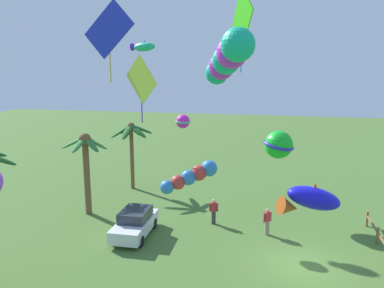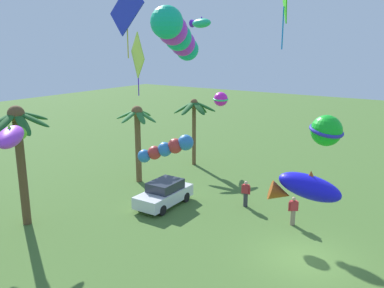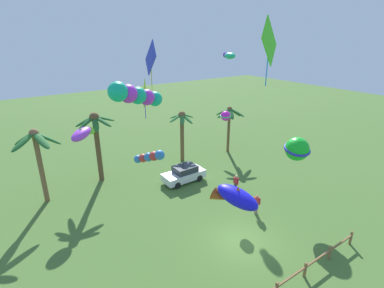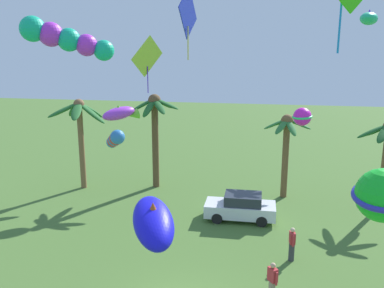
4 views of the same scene
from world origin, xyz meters
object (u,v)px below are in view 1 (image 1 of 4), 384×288
(parked_car_0, at_px, (135,223))
(spectator_0, at_px, (267,221))
(kite_fish_4, at_px, (310,199))
(kite_ball_5, at_px, (279,145))
(kite_tube_6, at_px, (228,59))
(kite_diamond_9, at_px, (242,19))
(kite_ball_7, at_px, (183,121))
(palm_tree_0, at_px, (132,137))
(palm_tree_1, at_px, (86,156))
(kite_diamond_3, at_px, (109,30))
(kite_fish_0, at_px, (143,47))
(kite_diamond_1, at_px, (141,80))
(kite_tube_2, at_px, (191,176))
(spectator_1, at_px, (214,211))

(parked_car_0, bearing_deg, spectator_0, -77.30)
(kite_fish_4, distance_m, kite_ball_5, 7.64)
(kite_tube_6, relative_size, kite_diamond_9, 0.71)
(kite_ball_7, height_order, kite_diamond_9, kite_diamond_9)
(palm_tree_0, bearing_deg, parked_car_0, -158.40)
(parked_car_0, bearing_deg, kite_tube_6, -138.85)
(palm_tree_1, relative_size, kite_ball_5, 2.09)
(kite_fish_4, distance_m, kite_tube_6, 8.17)
(palm_tree_1, relative_size, kite_diamond_3, 1.49)
(kite_fish_0, bearing_deg, kite_diamond_3, -169.89)
(kite_diamond_3, height_order, kite_tube_6, kite_diamond_3)
(kite_diamond_1, relative_size, kite_fish_4, 0.83)
(kite_diamond_1, height_order, kite_tube_6, kite_tube_6)
(palm_tree_1, bearing_deg, kite_tube_2, -132.63)
(kite_fish_4, xyz_separation_m, kite_ball_7, (5.24, 7.09, 2.56))
(kite_tube_6, distance_m, kite_diamond_9, 10.79)
(kite_tube_2, xyz_separation_m, kite_diamond_3, (2.53, 4.27, 5.71))
(palm_tree_0, bearing_deg, kite_tube_2, -150.50)
(kite_tube_6, distance_m, kite_ball_7, 10.96)
(palm_tree_0, height_order, kite_tube_2, kite_tube_2)
(kite_tube_2, xyz_separation_m, kite_diamond_9, (9.14, -1.02, 6.84))
(palm_tree_1, distance_m, kite_tube_2, 11.87)
(palm_tree_1, bearing_deg, spectator_0, -94.05)
(kite_diamond_1, bearing_deg, kite_fish_4, -72.94)
(palm_tree_0, bearing_deg, kite_fish_4, -130.19)
(kite_ball_5, height_order, kite_tube_6, kite_tube_6)
(parked_car_0, relative_size, kite_diamond_1, 1.43)
(palm_tree_0, bearing_deg, spectator_0, -121.33)
(parked_car_0, bearing_deg, palm_tree_1, 59.19)
(parked_car_0, distance_m, kite_diamond_3, 10.75)
(spectator_0, bearing_deg, parked_car_0, 102.70)
(palm_tree_1, xyz_separation_m, kite_diamond_3, (-5.44, -4.40, 7.15))
(kite_tube_2, relative_size, kite_ball_5, 0.79)
(parked_car_0, xyz_separation_m, kite_diamond_9, (3.66, -5.51, 11.46))
(spectator_0, xyz_separation_m, kite_tube_2, (-7.16, 2.92, 4.56))
(spectator_0, bearing_deg, palm_tree_0, 58.67)
(spectator_0, distance_m, kite_ball_5, 5.15)
(spectator_0, height_order, kite_diamond_1, kite_diamond_1)
(kite_diamond_1, xyz_separation_m, kite_fish_4, (2.16, -7.02, -5.25))
(spectator_0, bearing_deg, kite_diamond_3, 122.73)
(kite_fish_4, bearing_deg, kite_ball_7, 53.53)
(palm_tree_0, xyz_separation_m, kite_fish_0, (-2.01, -1.82, 6.69))
(parked_car_0, xyz_separation_m, kite_ball_5, (5.06, -7.91, 3.91))
(palm_tree_0, relative_size, spectator_0, 3.35)
(palm_tree_0, xyz_separation_m, spectator_1, (-5.58, -7.38, -3.37))
(spectator_1, relative_size, kite_tube_2, 0.77)
(palm_tree_0, distance_m, kite_ball_5, 11.56)
(kite_ball_7, bearing_deg, kite_fish_4, -126.47)
(spectator_1, bearing_deg, kite_tube_6, -169.02)
(spectator_0, xyz_separation_m, kite_fish_4, (-4.07, -1.85, 2.92))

